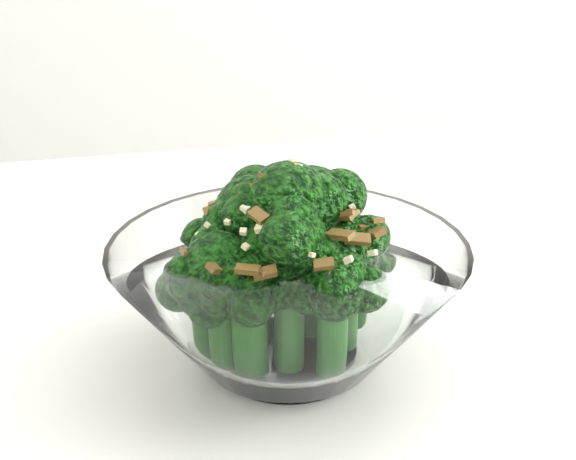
{
  "coord_description": "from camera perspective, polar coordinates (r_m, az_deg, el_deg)",
  "views": [
    {
      "loc": [
        -0.3,
        -0.61,
        1.04
      ],
      "look_at": [
        -0.29,
        -0.15,
        0.84
      ],
      "focal_mm": 55.0,
      "sensor_mm": 36.0,
      "label": 1
    }
  ],
  "objects": [
    {
      "name": "broccoli_dish",
      "position": [
        0.52,
        -0.18,
        -3.85
      ],
      "size": [
        0.21,
        0.21,
        0.13
      ],
      "color": "white",
      "rests_on": "table"
    }
  ]
}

